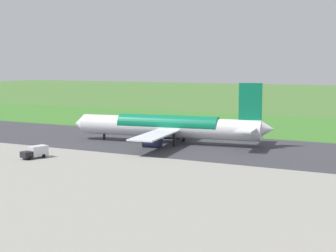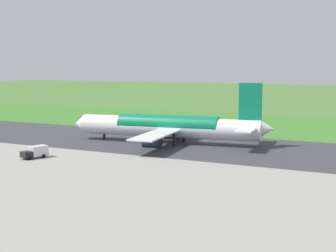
{
  "view_description": "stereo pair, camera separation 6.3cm",
  "coord_description": "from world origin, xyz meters",
  "px_view_note": "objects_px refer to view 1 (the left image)",
  "views": [
    {
      "loc": [
        -62.31,
        115.17,
        20.19
      ],
      "look_at": [
        -3.39,
        0.0,
        4.5
      ],
      "focal_mm": 54.23,
      "sensor_mm": 36.0,
      "label": 1
    },
    {
      "loc": [
        -62.37,
        115.14,
        20.19
      ],
      "look_at": [
        -3.39,
        0.0,
        4.5
      ],
      "focal_mm": 54.23,
      "sensor_mm": 36.0,
      "label": 2
    }
  ],
  "objects_px": {
    "airliner_main": "(169,127)",
    "service_truck_baggage": "(35,152)",
    "no_stopping_sign": "(231,123)",
    "traffic_cone_orange": "(217,126)"
  },
  "relations": [
    {
      "from": "traffic_cone_orange",
      "to": "no_stopping_sign",
      "type": "bearing_deg",
      "value": -169.89
    },
    {
      "from": "no_stopping_sign",
      "to": "airliner_main",
      "type": "bearing_deg",
      "value": 86.92
    },
    {
      "from": "airliner_main",
      "to": "no_stopping_sign",
      "type": "relative_size",
      "value": 22.7
    },
    {
      "from": "no_stopping_sign",
      "to": "traffic_cone_orange",
      "type": "bearing_deg",
      "value": 10.11
    },
    {
      "from": "airliner_main",
      "to": "traffic_cone_orange",
      "type": "distance_m",
      "value": 39.83
    },
    {
      "from": "airliner_main",
      "to": "traffic_cone_orange",
      "type": "xyz_separation_m",
      "value": [
        2.47,
        -39.54,
        -4.08
      ]
    },
    {
      "from": "airliner_main",
      "to": "service_truck_baggage",
      "type": "bearing_deg",
      "value": 62.79
    },
    {
      "from": "airliner_main",
      "to": "service_truck_baggage",
      "type": "height_order",
      "value": "airliner_main"
    },
    {
      "from": "airliner_main",
      "to": "no_stopping_sign",
      "type": "distance_m",
      "value": 40.53
    },
    {
      "from": "airliner_main",
      "to": "no_stopping_sign",
      "type": "xyz_separation_m",
      "value": [
        -2.17,
        -40.37,
        -2.93
      ]
    }
  ]
}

